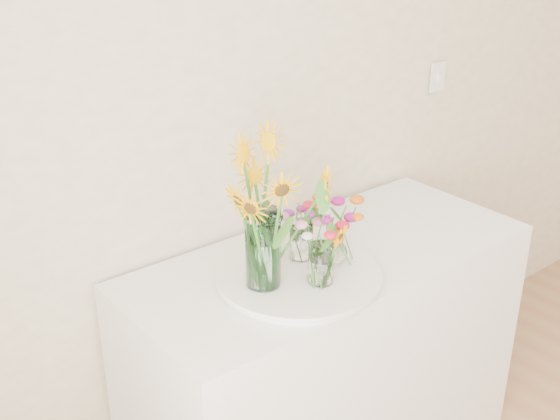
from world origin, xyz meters
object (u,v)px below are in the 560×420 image
object	(u,v)px
mason_jar	(263,249)
small_vase_c	(301,241)
small_vase_b	(335,245)
small_vase_a	(321,265)
counter	(327,365)
tray	(299,278)

from	to	relation	value
mason_jar	small_vase_c	distance (m)	0.21
small_vase_b	small_vase_c	world-z (taller)	small_vase_c
mason_jar	small_vase_a	size ratio (longest dim) A/B	1.89
small_vase_b	mason_jar	bearing A→B (deg)	175.23
counter	mason_jar	bearing A→B (deg)	-170.02
small_vase_a	counter	bearing A→B (deg)	39.73
counter	mason_jar	xyz separation A→B (m)	(-0.32, -0.06, 0.60)
counter	tray	xyz separation A→B (m)	(-0.20, -0.07, 0.46)
small_vase_a	small_vase_c	distance (m)	0.16
tray	small_vase_c	world-z (taller)	small_vase_c
counter	small_vase_c	xyz separation A→B (m)	(-0.13, 0.00, 0.54)
mason_jar	small_vase_b	bearing A→B (deg)	-4.77
small_vase_b	small_vase_c	xyz separation A→B (m)	(-0.07, 0.08, 0.01)
small_vase_c	mason_jar	bearing A→B (deg)	-163.56
mason_jar	small_vase_b	distance (m)	0.27
counter	tray	distance (m)	0.51
counter	small_vase_c	distance (m)	0.55
mason_jar	small_vase_a	distance (m)	0.18
tray	small_vase_b	distance (m)	0.16
tray	mason_jar	distance (m)	0.18
mason_jar	small_vase_c	world-z (taller)	mason_jar
counter	small_vase_a	size ratio (longest dim) A/B	10.90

